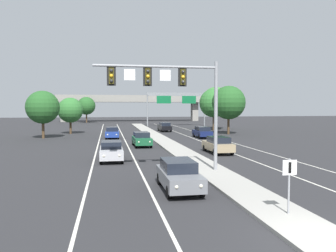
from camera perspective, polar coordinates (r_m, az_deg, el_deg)
ground_plane at (r=12.57m, az=24.70°, el=-17.45°), size 260.00×260.00×0.00m
median_island at (r=28.76m, az=3.69°, el=-5.30°), size 2.40×110.00×0.15m
lane_stripe_oncoming_center at (r=34.95m, az=-6.61°, el=-3.90°), size 0.14×100.00×0.01m
lane_stripe_receding_center at (r=36.74m, az=8.21°, el=-3.55°), size 0.14×100.00×0.01m
edge_stripe_left at (r=34.91m, az=-12.04°, el=-3.96°), size 0.14×100.00×0.01m
edge_stripe_right at (r=37.90m, az=12.96°, el=-3.39°), size 0.14×100.00×0.01m
overhead_signal_mast at (r=21.79m, az=0.98°, el=6.30°), size 8.10×0.44×7.20m
median_sign_post at (r=14.19m, az=19.92°, el=-8.29°), size 0.60×0.10×2.20m
car_oncoming_grey at (r=17.76m, az=1.84°, el=-8.28°), size 1.82×4.47×1.58m
car_oncoming_silver at (r=27.60m, az=-9.63°, el=-4.15°), size 1.83×4.47×1.58m
car_oncoming_green at (r=37.00m, az=-4.50°, el=-2.21°), size 1.91×4.51×1.58m
car_oncoming_blue at (r=46.48m, az=-9.46°, el=-1.11°), size 1.90×4.50×1.58m
car_receding_tan at (r=31.83m, az=8.49°, el=-3.14°), size 1.89×4.50×1.58m
car_receding_navy at (r=47.05m, az=5.85°, el=-1.03°), size 1.84×4.48×1.58m
car_receding_black at (r=58.78m, az=-0.58°, el=-0.14°), size 1.91×4.51×1.58m
highway_sign_gantry at (r=74.85m, az=1.44°, el=4.70°), size 13.28×0.42×7.50m
overpass_bridge at (r=99.55m, az=-6.23°, el=4.13°), size 42.40×6.40×7.65m
tree_far_left_c at (r=55.86m, az=-16.29°, el=2.59°), size 4.01×4.01×5.81m
tree_far_left_a at (r=93.09m, az=-13.72°, el=3.35°), size 4.82×4.82×6.97m
tree_far_right_b at (r=53.57m, az=10.28°, el=3.93°), size 5.28×5.28×7.64m
tree_far_left_b at (r=49.02m, az=-20.54°, el=3.00°), size 4.53×4.53×6.55m
tree_far_right_a at (r=65.63m, az=8.16°, el=4.14°), size 5.65×5.65×8.18m
tree_far_right_c at (r=62.48m, az=7.78°, el=3.88°), size 5.30×5.30×7.67m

